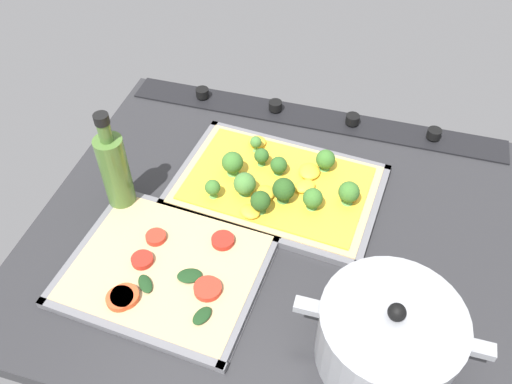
{
  "coord_description": "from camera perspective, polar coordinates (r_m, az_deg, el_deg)",
  "views": [
    {
      "loc": [
        -13.05,
        57.04,
        71.51
      ],
      "look_at": [
        4.15,
        -2.7,
        5.56
      ],
      "focal_mm": 37.75,
      "sensor_mm": 36.0,
      "label": 1
    }
  ],
  "objects": [
    {
      "name": "baking_tray_front",
      "position": [
        0.99,
        2.24,
        0.41
      ],
      "size": [
        39.0,
        28.16,
        1.3
      ],
      "color": "slate",
      "rests_on": "ground_plane"
    },
    {
      "name": "oil_bottle",
      "position": [
        0.93,
        -14.69,
        2.14
      ],
      "size": [
        4.83,
        4.83,
        20.25
      ],
      "color": "#476B2D",
      "rests_on": "ground_plane"
    },
    {
      "name": "baking_tray_back",
      "position": [
        0.88,
        -9.46,
        -8.12
      ],
      "size": [
        32.57,
        27.81,
        1.3
      ],
      "color": "slate",
      "rests_on": "ground_plane"
    },
    {
      "name": "broccoli_pizza",
      "position": [
        0.97,
        2.33,
        0.93
      ],
      "size": [
        36.39,
        25.55,
        6.19
      ],
      "color": "tan",
      "rests_on": "baking_tray_front"
    },
    {
      "name": "cooking_pot",
      "position": [
        0.77,
        13.8,
        -14.68
      ],
      "size": [
        26.24,
        19.42,
        12.84
      ],
      "color": "gray",
      "rests_on": "ground_plane"
    },
    {
      "name": "stove_control_panel",
      "position": [
        1.14,
        6.05,
        7.95
      ],
      "size": [
        78.42,
        7.0,
        2.6
      ],
      "color": "black",
      "rests_on": "ground_plane"
    },
    {
      "name": "veggie_pizza_back",
      "position": [
        0.87,
        -9.53,
        -8.03
      ],
      "size": [
        29.99,
        25.24,
        1.9
      ],
      "color": "tan",
      "rests_on": "baking_tray_back"
    },
    {
      "name": "ground_plane",
      "position": [
        0.94,
        1.99,
        -4.64
      ],
      "size": [
        81.68,
        69.81,
        3.0
      ],
      "primitive_type": "cube",
      "color": "#28282B"
    }
  ]
}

